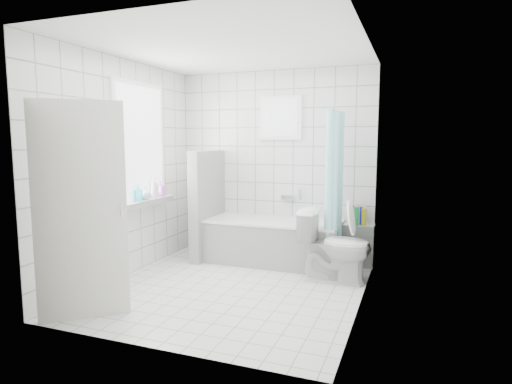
% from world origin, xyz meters
% --- Properties ---
extents(ground, '(3.00, 3.00, 0.00)m').
position_xyz_m(ground, '(0.00, 0.00, 0.00)').
color(ground, white).
rests_on(ground, ground).
extents(ceiling, '(3.00, 3.00, 0.00)m').
position_xyz_m(ceiling, '(0.00, 0.00, 2.60)').
color(ceiling, white).
rests_on(ceiling, ground).
extents(wall_back, '(2.80, 0.02, 2.60)m').
position_xyz_m(wall_back, '(0.00, 1.50, 1.30)').
color(wall_back, white).
rests_on(wall_back, ground).
extents(wall_front, '(2.80, 0.02, 2.60)m').
position_xyz_m(wall_front, '(0.00, -1.50, 1.30)').
color(wall_front, white).
rests_on(wall_front, ground).
extents(wall_left, '(0.02, 3.00, 2.60)m').
position_xyz_m(wall_left, '(-1.40, 0.00, 1.30)').
color(wall_left, white).
rests_on(wall_left, ground).
extents(wall_right, '(0.02, 3.00, 2.60)m').
position_xyz_m(wall_right, '(1.40, 0.00, 1.30)').
color(wall_right, white).
rests_on(wall_right, ground).
extents(window_left, '(0.01, 0.90, 1.40)m').
position_xyz_m(window_left, '(-1.35, 0.30, 1.60)').
color(window_left, white).
rests_on(window_left, wall_left).
extents(window_back, '(0.50, 0.01, 0.50)m').
position_xyz_m(window_back, '(0.10, 1.46, 1.95)').
color(window_back, white).
rests_on(window_back, wall_back).
extents(window_sill, '(0.18, 1.02, 0.08)m').
position_xyz_m(window_sill, '(-1.31, 0.30, 0.86)').
color(window_sill, white).
rests_on(window_sill, wall_left).
extents(door, '(0.63, 0.55, 2.00)m').
position_xyz_m(door, '(-0.95, -1.22, 1.00)').
color(door, silver).
rests_on(door, ground).
extents(bathtub, '(1.78, 0.77, 0.58)m').
position_xyz_m(bathtub, '(0.12, 1.12, 0.29)').
color(bathtub, white).
rests_on(bathtub, ground).
extents(partition_wall, '(0.15, 0.85, 1.50)m').
position_xyz_m(partition_wall, '(-0.84, 1.07, 0.75)').
color(partition_wall, white).
rests_on(partition_wall, ground).
extents(tiled_ledge, '(0.40, 0.24, 0.55)m').
position_xyz_m(tiled_ledge, '(1.21, 1.38, 0.28)').
color(tiled_ledge, white).
rests_on(tiled_ledge, ground).
extents(toilet, '(0.83, 0.47, 0.84)m').
position_xyz_m(toilet, '(1.03, 0.65, 0.42)').
color(toilet, white).
rests_on(toilet, ground).
extents(curtain_rod, '(0.02, 0.80, 0.02)m').
position_xyz_m(curtain_rod, '(0.95, 1.10, 2.00)').
color(curtain_rod, silver).
rests_on(curtain_rod, wall_back).
extents(shower_curtain, '(0.14, 0.48, 1.78)m').
position_xyz_m(shower_curtain, '(0.95, 0.97, 1.10)').
color(shower_curtain, '#53F1F6').
rests_on(shower_curtain, curtain_rod).
extents(tub_faucet, '(0.18, 0.06, 0.06)m').
position_xyz_m(tub_faucet, '(0.22, 1.46, 0.85)').
color(tub_faucet, silver).
rests_on(tub_faucet, wall_back).
extents(sill_bottles, '(0.18, 0.60, 0.29)m').
position_xyz_m(sill_bottles, '(-1.30, 0.38, 1.01)').
color(sill_bottles, '#2EBED0').
rests_on(sill_bottles, window_sill).
extents(ledge_bottles, '(0.19, 0.16, 0.25)m').
position_xyz_m(ledge_bottles, '(1.21, 1.35, 0.67)').
color(ledge_bottles, green).
rests_on(ledge_bottles, tiled_ledge).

